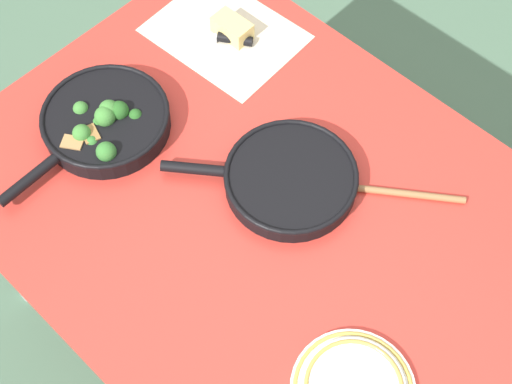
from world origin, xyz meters
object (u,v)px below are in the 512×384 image
Objects in this scene: wooden_spoon at (359,188)px; cheese_block at (232,28)px; skillet_broccoli at (105,121)px; grater_knife at (220,38)px; skillet_eggs at (289,179)px.

cheese_block is (-0.50, 0.13, 0.02)m from wooden_spoon.
skillet_broccoli is 0.36m from grater_knife.
skillet_broccoli is 4.49× the size of cheese_block.
cheese_block reaches higher than skillet_eggs.
grater_knife is (-0.00, 0.36, -0.02)m from skillet_broccoli.
cheese_block is (0.01, 0.39, -0.01)m from skillet_broccoli.
skillet_broccoli is 0.57m from wooden_spoon.
wooden_spoon is 0.52m from cheese_block.
cheese_block is at bearing -137.24° from grater_knife.
skillet_eggs is at bearing -29.70° from cheese_block.
wooden_spoon is 0.52m from grater_knife.
skillet_broccoli is 2.11× the size of grater_knife.
skillet_broccoli reaches higher than skillet_eggs.
skillet_broccoli is at bearing 58.94° from grater_knife.
grater_knife is (-0.39, 0.19, -0.01)m from skillet_eggs.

